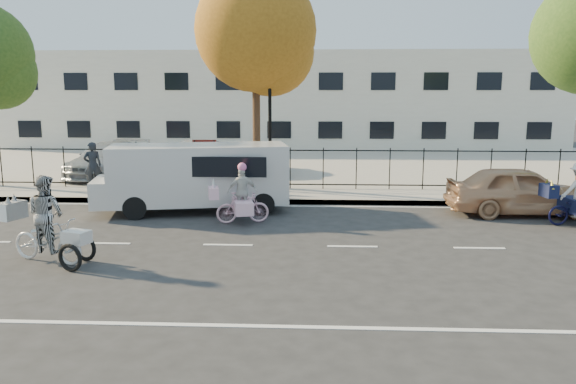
# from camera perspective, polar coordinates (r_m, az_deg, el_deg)

# --- Properties ---
(ground) EXTENTS (120.00, 120.00, 0.00)m
(ground) POSITION_cam_1_polar(r_m,az_deg,el_deg) (13.69, -6.12, -5.38)
(ground) COLOR #333334
(road_markings) EXTENTS (60.00, 9.52, 0.01)m
(road_markings) POSITION_cam_1_polar(r_m,az_deg,el_deg) (13.69, -6.12, -5.36)
(road_markings) COLOR silver
(road_markings) RESTS_ON ground
(curb) EXTENTS (60.00, 0.10, 0.15)m
(curb) POSITION_cam_1_polar(r_m,az_deg,el_deg) (18.55, -3.77, -0.96)
(curb) COLOR #A8A399
(curb) RESTS_ON ground
(sidewalk) EXTENTS (60.00, 2.20, 0.15)m
(sidewalk) POSITION_cam_1_polar(r_m,az_deg,el_deg) (19.57, -3.42, -0.36)
(sidewalk) COLOR #A8A399
(sidewalk) RESTS_ON ground
(parking_lot) EXTENTS (60.00, 15.60, 0.15)m
(parking_lot) POSITION_cam_1_polar(r_m,az_deg,el_deg) (28.33, -1.53, 2.96)
(parking_lot) COLOR #A8A399
(parking_lot) RESTS_ON ground
(iron_fence) EXTENTS (58.00, 0.06, 1.50)m
(iron_fence) POSITION_cam_1_polar(r_m,az_deg,el_deg) (20.52, -3.12, 2.47)
(iron_fence) COLOR black
(iron_fence) RESTS_ON sidewalk
(building) EXTENTS (34.00, 10.00, 6.00)m
(building) POSITION_cam_1_polar(r_m,az_deg,el_deg) (38.09, -0.44, 9.25)
(building) COLOR silver
(building) RESTS_ON ground
(lamppost) EXTENTS (0.36, 0.36, 4.33)m
(lamppost) POSITION_cam_1_polar(r_m,az_deg,el_deg) (19.90, -1.86, 8.63)
(lamppost) COLOR black
(lamppost) RESTS_ON sidewalk
(street_sign) EXTENTS (0.85, 0.06, 1.80)m
(street_sign) POSITION_cam_1_polar(r_m,az_deg,el_deg) (20.34, -8.46, 3.77)
(street_sign) COLOR black
(street_sign) RESTS_ON sidewalk
(zebra_trike) EXTENTS (2.23, 1.42, 1.92)m
(zebra_trike) POSITION_cam_1_polar(r_m,az_deg,el_deg) (13.18, -23.28, -3.47)
(zebra_trike) COLOR silver
(zebra_trike) RESTS_ON ground
(unicorn_bike) EXTENTS (1.74, 1.24, 1.71)m
(unicorn_bike) POSITION_cam_1_polar(r_m,az_deg,el_deg) (15.75, -4.75, -0.92)
(unicorn_bike) COLOR #E9B2C3
(unicorn_bike) RESTS_ON ground
(white_van) EXTENTS (6.10, 2.95, 2.06)m
(white_van) POSITION_cam_1_polar(r_m,az_deg,el_deg) (17.41, -9.35, 1.73)
(white_van) COLOR silver
(white_van) RESTS_ON ground
(gold_sedan) EXTENTS (4.35, 1.83, 1.47)m
(gold_sedan) POSITION_cam_1_polar(r_m,az_deg,el_deg) (18.17, 22.55, 0.15)
(gold_sedan) COLOR tan
(gold_sedan) RESTS_ON ground
(pedestrian) EXTENTS (0.74, 0.65, 1.71)m
(pedestrian) POSITION_cam_1_polar(r_m,az_deg,el_deg) (21.56, -19.22, 2.57)
(pedestrian) COLOR black
(pedestrian) RESTS_ON sidewalk
(lot_car_a) EXTENTS (2.61, 5.05, 1.40)m
(lot_car_a) POSITION_cam_1_polar(r_m,az_deg,el_deg) (24.58, -17.83, 3.17)
(lot_car_a) COLOR #A3A8AB
(lot_car_a) RESTS_ON parking_lot
(lot_car_b) EXTENTS (2.84, 5.48, 1.48)m
(lot_car_b) POSITION_cam_1_polar(r_m,az_deg,el_deg) (23.94, -9.36, 3.44)
(lot_car_b) COLOR silver
(lot_car_b) RESTS_ON parking_lot
(lot_car_c) EXTENTS (2.03, 3.78, 1.18)m
(lot_car_c) POSITION_cam_1_polar(r_m,az_deg,el_deg) (24.40, -2.28, 3.35)
(lot_car_c) COLOR #474B4E
(lot_car_c) RESTS_ON parking_lot
(tree_mid) EXTENTS (4.32, 4.32, 7.93)m
(tree_mid) POSITION_cam_1_polar(r_m,az_deg,el_deg) (20.71, -2.90, 15.45)
(tree_mid) COLOR #442D1D
(tree_mid) RESTS_ON ground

